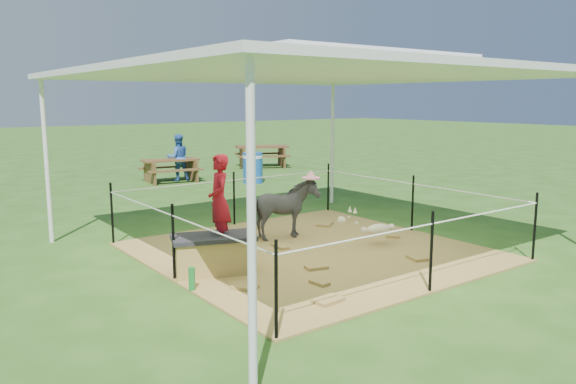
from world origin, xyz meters
TOP-DOWN VIEW (x-y plane):
  - ground at (0.00, 0.00)m, footprint 90.00×90.00m
  - hay_patch at (0.00, 0.00)m, footprint 4.60×4.60m
  - canopy_tent at (0.00, 0.00)m, footprint 6.30×6.30m
  - rope_fence at (0.00, -0.00)m, footprint 4.54×4.54m
  - straw_bale at (-1.72, -0.08)m, footprint 1.12×0.81m
  - dark_cloth at (-1.72, -0.08)m, footprint 1.20×0.89m
  - woman at (-1.62, -0.08)m, footprint 0.42×0.51m
  - green_bottle at (-2.27, -0.53)m, footprint 0.10×0.10m
  - pony at (0.05, 0.83)m, footprint 1.22×0.67m
  - pink_hat at (0.05, 0.83)m, footprint 0.31×0.31m
  - foal at (1.07, -0.35)m, footprint 1.12×0.78m
  - trash_barrel at (3.21, 6.57)m, footprint 0.60×0.60m
  - picnic_table_near at (1.48, 8.14)m, footprint 1.66×1.29m
  - picnic_table_far at (5.48, 9.50)m, footprint 2.14×1.91m
  - distant_person at (1.74, 8.20)m, footprint 0.73×0.62m

SIDE VIEW (x-z plane):
  - ground at x=0.00m, z-range 0.00..0.00m
  - hay_patch at x=0.00m, z-range 0.00..0.03m
  - green_bottle at x=-2.27m, z-range 0.03..0.31m
  - straw_bale at x=-1.72m, z-range 0.03..0.48m
  - foal at x=1.07m, z-range 0.03..0.59m
  - picnic_table_near at x=1.48m, z-range 0.00..0.64m
  - picnic_table_far at x=5.48m, z-range 0.00..0.73m
  - trash_barrel at x=3.21m, z-range 0.00..0.84m
  - dark_cloth at x=-1.72m, z-range 0.48..0.54m
  - pony at x=0.05m, z-range 0.03..1.01m
  - rope_fence at x=0.00m, z-range 0.14..1.14m
  - distant_person at x=1.74m, z-range 0.00..1.33m
  - pink_hat at x=0.05m, z-range 1.01..1.15m
  - woman at x=-1.62m, z-range 0.48..1.69m
  - canopy_tent at x=0.00m, z-range 1.24..4.14m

